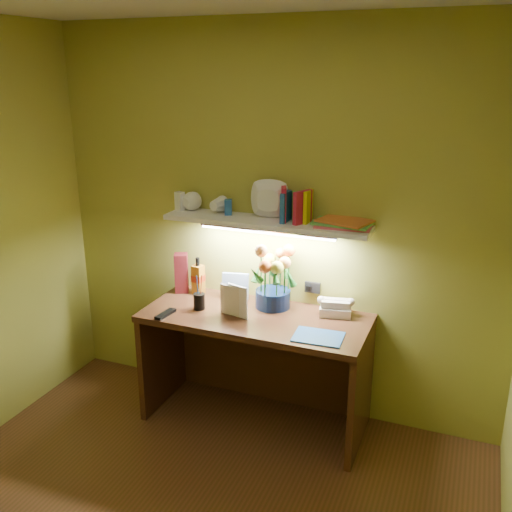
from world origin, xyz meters
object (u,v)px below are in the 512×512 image
Objects in this scene: desk_clock at (344,308)px; flower_bouquet at (273,278)px; telephone at (336,306)px; desk at (255,369)px; whisky_bottle at (198,276)px.

flower_bouquet is at bearing -173.09° from desk_clock.
telephone is at bearing -159.65° from desk_clock.
desk is 5.55× the size of whisky_bottle.
telephone is (0.46, 0.19, 0.43)m from desk.
flower_bouquet is 0.55m from whisky_bottle.
desk is 0.73m from whisky_bottle.
flower_bouquet is at bearing 71.49° from desk.
flower_bouquet is 2.05× the size of telephone.
desk is 3.56× the size of flower_bouquet.
flower_bouquet reaches higher than telephone.
desk_clock is at bearing 22.63° from desk.
desk is at bearing -108.51° from flower_bouquet.
desk_clock is (0.05, 0.02, -0.02)m from telephone.
desk_clock is (0.45, 0.04, -0.16)m from flower_bouquet.
telephone is 0.95m from whisky_bottle.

